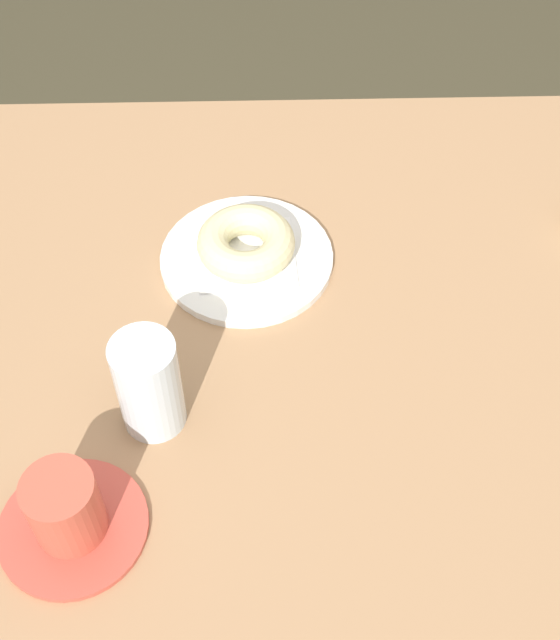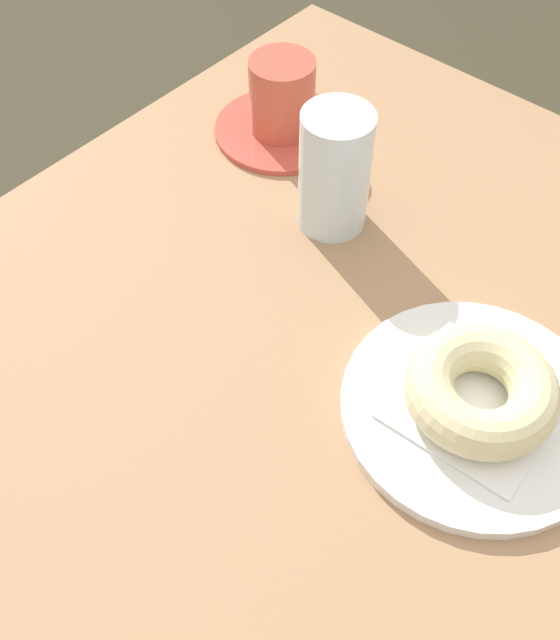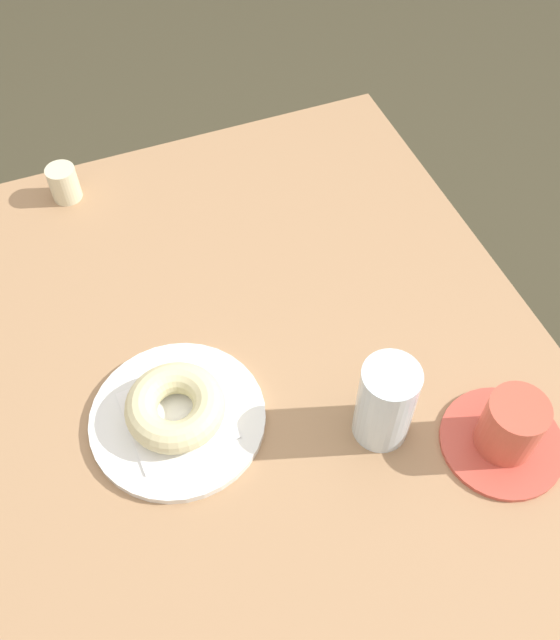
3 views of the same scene
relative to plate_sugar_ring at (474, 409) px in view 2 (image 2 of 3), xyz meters
name	(u,v)px [view 2 (image 2 of 3)]	position (x,y,z in m)	size (l,w,h in m)	color
table	(340,444)	(0.05, -0.09, -0.09)	(0.90, 0.82, 0.73)	#A47B55
plate_sugar_ring	(474,409)	(0.00, 0.00, 0.00)	(0.21, 0.21, 0.01)	white
napkin_sugar_ring	(476,404)	(0.00, 0.00, 0.01)	(0.12, 0.12, 0.00)	white
donut_sugar_ring	(481,390)	(0.00, 0.00, 0.03)	(0.12, 0.12, 0.04)	beige
water_glass	(335,171)	(-0.10, -0.22, 0.06)	(0.07, 0.07, 0.12)	silver
coffee_cup	(282,104)	(-0.17, -0.35, 0.03)	(0.15, 0.15, 0.09)	#C64B3C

